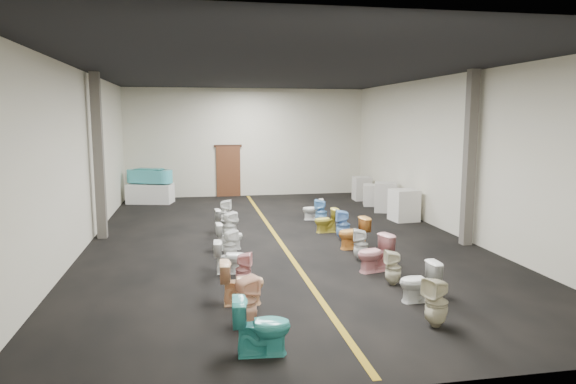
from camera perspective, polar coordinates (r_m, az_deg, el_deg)
name	(u,v)px	position (r m, az deg, el deg)	size (l,w,h in m)	color
floor	(278,239)	(14.14, -1.14, -5.21)	(16.00, 16.00, 0.00)	black
ceiling	(277,71)	(13.80, -1.19, 13.27)	(16.00, 16.00, 0.00)	black
wall_back	(247,143)	(21.71, -4.59, 5.50)	(10.00, 10.00, 0.00)	beige
wall_front	(388,209)	(6.09, 11.08, -1.85)	(10.00, 10.00, 0.00)	beige
wall_left	(81,160)	(13.89, -22.01, 3.35)	(16.00, 16.00, 0.00)	beige
wall_right	(450,154)	(15.40, 17.56, 4.00)	(16.00, 16.00, 0.00)	beige
aisle_stripe	(278,239)	(14.14, -1.14, -5.20)	(0.12, 15.60, 0.01)	olive
back_door	(228,171)	(21.67, -6.64, 2.28)	(1.00, 0.10, 2.10)	#562D19
door_frame	(228,146)	(21.60, -6.69, 5.11)	(1.15, 0.08, 0.10)	#331C11
column_left	(99,157)	(14.83, -20.30, 3.71)	(0.25, 0.25, 4.50)	#59544C
column_right	(470,159)	(13.98, 19.53, 3.50)	(0.25, 0.25, 4.50)	#59544C
display_table	(150,193)	(20.60, -15.05, -0.15)	(1.69, 0.85, 0.75)	white
bathtub	(150,176)	(20.51, -15.12, 1.77)	(1.76, 1.15, 0.55)	#45BBC7
appliance_crate_a	(404,205)	(16.90, 12.76, -1.44)	(0.78, 0.78, 1.01)	silver
appliance_crate_b	(385,197)	(18.39, 10.77, -0.56)	(0.75, 0.75, 1.03)	beige
appliance_crate_c	(373,195)	(19.60, 9.41, -0.34)	(0.70, 0.70, 0.79)	silver
appliance_crate_d	(362,188)	(20.81, 8.20, 0.39)	(0.66, 0.66, 0.94)	beige
toilet_left_0	(262,326)	(7.42, -2.95, -14.65)	(0.46, 0.81, 0.83)	teal
toilet_left_1	(246,301)	(8.37, -4.73, -12.02)	(0.36, 0.37, 0.81)	#F9BF9D
toilet_left_2	(242,282)	(9.29, -5.13, -9.98)	(0.44, 0.78, 0.79)	#F8BF8C
toilet_left_3	(243,270)	(10.18, -4.97, -8.62)	(0.31, 0.32, 0.70)	pink
toilet_left_4	(230,257)	(11.09, -6.43, -7.18)	(0.40, 0.69, 0.71)	white
toilet_left_5	(230,245)	(12.13, -6.47, -5.85)	(0.32, 0.32, 0.70)	white
toilet_left_6	(229,236)	(13.03, -6.54, -4.89)	(0.38, 0.67, 0.69)	white
toilet_left_7	(229,226)	(13.99, -6.55, -3.77)	(0.35, 0.36, 0.78)	white
toilet_left_8	(227,221)	(14.87, -6.79, -3.21)	(0.39, 0.69, 0.71)	silver
toilet_left_9	(225,213)	(15.91, -7.01, -2.28)	(0.36, 0.37, 0.80)	white
toilet_right_0	(436,302)	(8.63, 16.16, -11.70)	(0.36, 0.37, 0.81)	beige
toilet_right_1	(419,282)	(9.67, 14.36, -9.64)	(0.41, 0.72, 0.74)	white
toilet_right_2	(393,268)	(10.48, 11.61, -8.25)	(0.32, 0.32, 0.70)	beige
toilet_right_3	(375,253)	(11.27, 9.59, -6.74)	(0.45, 0.79, 0.80)	pink
toilet_right_4	(361,245)	(12.09, 8.09, -5.81)	(0.34, 0.34, 0.75)	silver
toilet_right_5	(353,233)	(13.11, 7.28, -4.56)	(0.45, 0.79, 0.80)	#EB973D
toilet_right_6	(343,225)	(13.98, 6.14, -3.66)	(0.38, 0.38, 0.84)	#7BB1EF
toilet_right_7	(326,220)	(14.89, 4.26, -3.17)	(0.39, 0.68, 0.70)	gold
toilet_right_8	(321,212)	(15.82, 3.69, -2.27)	(0.36, 0.37, 0.81)	#71AEE3
toilet_right_9	(313,209)	(16.65, 2.79, -1.95)	(0.38, 0.67, 0.69)	white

